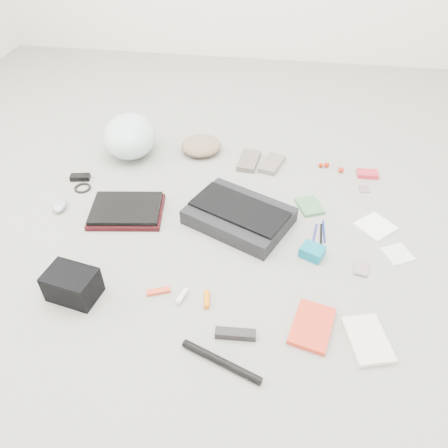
# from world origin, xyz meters

# --- Properties ---
(ground_plane) EXTENTS (4.00, 4.00, 0.00)m
(ground_plane) POSITION_xyz_m (0.00, 0.00, 0.00)
(ground_plane) COLOR gray
(messenger_bag) EXTENTS (0.51, 0.45, 0.07)m
(messenger_bag) POSITION_xyz_m (0.05, 0.08, 0.04)
(messenger_bag) COLOR black
(messenger_bag) RESTS_ON ground_plane
(bag_flap) EXTENTS (0.45, 0.34, 0.01)m
(bag_flap) POSITION_xyz_m (0.05, 0.08, 0.08)
(bag_flap) COLOR black
(bag_flap) RESTS_ON messenger_bag
(laptop_sleeve) EXTENTS (0.35, 0.28, 0.02)m
(laptop_sleeve) POSITION_xyz_m (-0.45, 0.06, 0.01)
(laptop_sleeve) COLOR #340A0F
(laptop_sleeve) RESTS_ON ground_plane
(laptop) EXTENTS (0.33, 0.26, 0.02)m
(laptop) POSITION_xyz_m (-0.45, 0.06, 0.03)
(laptop) COLOR black
(laptop) RESTS_ON laptop_sleeve
(bike_helmet) EXTENTS (0.35, 0.40, 0.21)m
(bike_helmet) POSITION_xyz_m (-0.58, 0.56, 0.10)
(bike_helmet) COLOR silver
(bike_helmet) RESTS_ON ground_plane
(beanie) EXTENTS (0.28, 0.28, 0.08)m
(beanie) POSITION_xyz_m (-0.22, 0.62, 0.04)
(beanie) COLOR #836953
(beanie) RESTS_ON ground_plane
(mitten_left) EXTENTS (0.11, 0.19, 0.03)m
(mitten_left) POSITION_xyz_m (0.05, 0.55, 0.01)
(mitten_left) COLOR #695C54
(mitten_left) RESTS_ON ground_plane
(mitten_right) EXTENTS (0.13, 0.19, 0.03)m
(mitten_right) POSITION_xyz_m (0.17, 0.54, 0.01)
(mitten_right) COLOR slate
(mitten_right) RESTS_ON ground_plane
(power_brick) EXTENTS (0.10, 0.06, 0.03)m
(power_brick) POSITION_xyz_m (-0.76, 0.28, 0.01)
(power_brick) COLOR black
(power_brick) RESTS_ON ground_plane
(cable_coil) EXTENTS (0.09, 0.09, 0.01)m
(cable_coil) POSITION_xyz_m (-0.72, 0.21, 0.01)
(cable_coil) COLOR black
(cable_coil) RESTS_ON ground_plane
(mouse) EXTENTS (0.07, 0.11, 0.04)m
(mouse) POSITION_xyz_m (-0.76, 0.05, 0.02)
(mouse) COLOR #9595A1
(mouse) RESTS_ON ground_plane
(camera_bag) EXTENTS (0.20, 0.16, 0.12)m
(camera_bag) POSITION_xyz_m (-0.49, -0.42, 0.06)
(camera_bag) COLOR black
(camera_bag) RESTS_ON ground_plane
(multitool) EXTENTS (0.09, 0.05, 0.01)m
(multitool) POSITION_xyz_m (-0.19, -0.36, 0.01)
(multitool) COLOR #C13D22
(multitool) RESTS_ON ground_plane
(toiletry_tube_white) EXTENTS (0.04, 0.07, 0.02)m
(toiletry_tube_white) POSITION_xyz_m (-0.10, -0.37, 0.01)
(toiletry_tube_white) COLOR silver
(toiletry_tube_white) RESTS_ON ground_plane
(toiletry_tube_orange) EXTENTS (0.03, 0.08, 0.02)m
(toiletry_tube_orange) POSITION_xyz_m (-0.01, -0.38, 0.01)
(toiletry_tube_orange) COLOR orange
(toiletry_tube_orange) RESTS_ON ground_plane
(u_lock) EXTENTS (0.14, 0.04, 0.03)m
(u_lock) POSITION_xyz_m (0.12, -0.51, 0.01)
(u_lock) COLOR black
(u_lock) RESTS_ON ground_plane
(bike_pump) EXTENTS (0.28, 0.13, 0.03)m
(bike_pump) POSITION_xyz_m (0.08, -0.62, 0.01)
(bike_pump) COLOR black
(bike_pump) RESTS_ON ground_plane
(book_red) EXTENTS (0.17, 0.22, 0.02)m
(book_red) POSITION_xyz_m (0.37, -0.44, 0.01)
(book_red) COLOR #F03A22
(book_red) RESTS_ON ground_plane
(book_white) EXTENTS (0.17, 0.21, 0.02)m
(book_white) POSITION_xyz_m (0.56, -0.46, 0.01)
(book_white) COLOR beige
(book_white) RESTS_ON ground_plane
(notepad) EXTENTS (0.14, 0.16, 0.02)m
(notepad) POSITION_xyz_m (0.36, 0.23, 0.01)
(notepad) COLOR #3E7047
(notepad) RESTS_ON ground_plane
(pen_blue) EXTENTS (0.03, 0.15, 0.01)m
(pen_blue) POSITION_xyz_m (0.38, 0.04, 0.00)
(pen_blue) COLOR navy
(pen_blue) RESTS_ON ground_plane
(pen_black) EXTENTS (0.01, 0.16, 0.01)m
(pen_black) POSITION_xyz_m (0.41, 0.03, 0.00)
(pen_black) COLOR black
(pen_black) RESTS_ON ground_plane
(pen_navy) EXTENTS (0.01, 0.14, 0.01)m
(pen_navy) POSITION_xyz_m (0.42, 0.07, 0.00)
(pen_navy) COLOR navy
(pen_navy) RESTS_ON ground_plane
(accordion_wallet) EXTENTS (0.11, 0.10, 0.05)m
(accordion_wallet) POSITION_xyz_m (0.37, -0.08, 0.02)
(accordion_wallet) COLOR #09728D
(accordion_wallet) RESTS_ON ground_plane
(card_deck) EXTENTS (0.06, 0.08, 0.01)m
(card_deck) POSITION_xyz_m (0.56, -0.13, 0.01)
(card_deck) COLOR gray
(card_deck) RESTS_ON ground_plane
(napkin_top) EXTENTS (0.19, 0.19, 0.01)m
(napkin_top) POSITION_xyz_m (0.65, 0.14, 0.00)
(napkin_top) COLOR white
(napkin_top) RESTS_ON ground_plane
(napkin_bottom) EXTENTS (0.14, 0.14, 0.01)m
(napkin_bottom) POSITION_xyz_m (0.72, -0.03, 0.00)
(napkin_bottom) COLOR silver
(napkin_bottom) RESTS_ON ground_plane
(lollipop_a) EXTENTS (0.03, 0.03, 0.02)m
(lollipop_a) POSITION_xyz_m (0.42, 0.57, 0.01)
(lollipop_a) COLOR #B21C00
(lollipop_a) RESTS_ON ground_plane
(lollipop_b) EXTENTS (0.03, 0.03, 0.03)m
(lollipop_b) POSITION_xyz_m (0.45, 0.57, 0.01)
(lollipop_b) COLOR #A9220B
(lollipop_b) RESTS_ON ground_plane
(lollipop_c) EXTENTS (0.04, 0.04, 0.03)m
(lollipop_c) POSITION_xyz_m (0.52, 0.54, 0.01)
(lollipop_c) COLOR #B8260F
(lollipop_c) RESTS_ON ground_plane
(altoids_tin) EXTENTS (0.10, 0.07, 0.02)m
(altoids_tin) POSITION_xyz_m (0.65, 0.53, 0.01)
(altoids_tin) COLOR red
(altoids_tin) RESTS_ON ground_plane
(stamp_sheet) EXTENTS (0.06, 0.07, 0.00)m
(stamp_sheet) POSITION_xyz_m (0.62, 0.41, 0.00)
(stamp_sheet) COLOR gray
(stamp_sheet) RESTS_ON ground_plane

